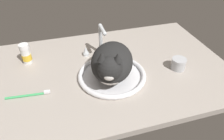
{
  "coord_description": "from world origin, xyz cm",
  "views": [
    {
      "loc": [
        -22.68,
        -80.75,
        65.92
      ],
      "look_at": [
        -1.29,
        -6.88,
        7.0
      ],
      "focal_mm": 33.4,
      "sensor_mm": 36.0,
      "label": 1
    }
  ],
  "objects": [
    {
      "name": "sink_basin",
      "position": [
        -1.29,
        -6.88,
        4.02
      ],
      "size": [
        32.3,
        32.3,
        2.33
      ],
      "color": "white",
      "rests_on": "countertop"
    },
    {
      "name": "toothbrush",
      "position": [
        -38.84,
        -9.67,
        3.61
      ],
      "size": [
        18.54,
        2.63,
        1.7
      ],
      "color": "#3FB266",
      "rests_on": "countertop"
    },
    {
      "name": "cat",
      "position": [
        -1.99,
        -8.75,
        12.5
      ],
      "size": [
        27.45,
        37.3,
        18.4
      ],
      "color": "black",
      "rests_on": "sink_basin"
    },
    {
      "name": "countertop",
      "position": [
        0.0,
        0.0,
        1.5
      ],
      "size": [
        118.62,
        77.24,
        3.0
      ],
      "primitive_type": "cube",
      "color": "#ADA399",
      "rests_on": "ground"
    },
    {
      "name": "faucet",
      "position": [
        -1.29,
        13.79,
        10.12
      ],
      "size": [
        20.16,
        11.95,
        17.57
      ],
      "color": "silver",
      "rests_on": "countertop"
    },
    {
      "name": "metal_jar",
      "position": [
        32.11,
        -9.71,
        5.87
      ],
      "size": [
        7.14,
        7.14,
        5.7
      ],
      "color": "#B2B5BA",
      "rests_on": "countertop"
    },
    {
      "name": "pill_bottle",
      "position": [
        -40.02,
        16.55,
        7.99
      ],
      "size": [
        4.88,
        4.88,
        10.74
      ],
      "color": "white",
      "rests_on": "countertop"
    }
  ]
}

